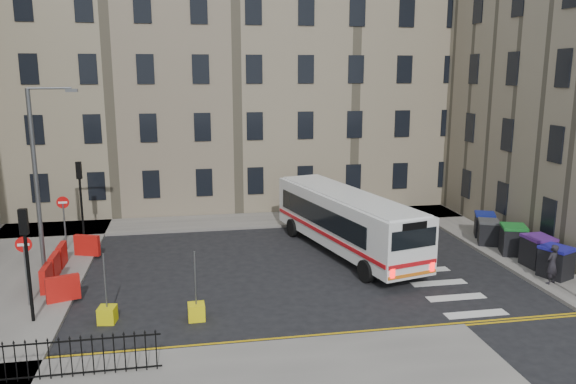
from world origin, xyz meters
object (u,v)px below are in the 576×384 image
object	(u,v)px
wheelie_bin_a	(556,262)
pedestrian	(552,264)
bus	(346,219)
bollard_chevron	(196,312)
wheelie_bin_e	(484,225)
streetlamp	(36,176)
wheelie_bin_b	(538,251)
wheelie_bin_d	(488,232)
wheelie_bin_c	(513,240)
bollard_yellow	(107,315)

from	to	relation	value
wheelie_bin_a	pedestrian	size ratio (longest dim) A/B	0.91
bus	bollard_chevron	distance (m)	10.02
wheelie_bin_e	bollard_chevron	distance (m)	17.22
streetlamp	pedestrian	xyz separation A→B (m)	(21.41, -6.04, -3.34)
wheelie_bin_e	bus	bearing A→B (deg)	-149.04
wheelie_bin_b	bollard_chevron	bearing A→B (deg)	-172.52
wheelie_bin_d	pedestrian	world-z (taller)	pedestrian
wheelie_bin_b	pedestrian	size ratio (longest dim) A/B	0.84
bus	wheelie_bin_d	xyz separation A→B (m)	(7.49, -0.35, -0.93)
bus	wheelie_bin_c	xyz separation A→B (m)	(7.83, -2.04, -0.84)
bollard_yellow	pedestrian	bearing A→B (deg)	0.82
wheelie_bin_d	wheelie_bin_e	xyz separation A→B (m)	(0.53, 1.33, 0.01)
wheelie_bin_c	pedestrian	world-z (taller)	pedestrian
bus	wheelie_bin_e	size ratio (longest dim) A/B	7.58
wheelie_bin_e	bollard_chevron	bearing A→B (deg)	-130.20
wheelie_bin_d	wheelie_bin_e	bearing A→B (deg)	92.65
wheelie_bin_b	wheelie_bin_d	size ratio (longest dim) A/B	0.98
wheelie_bin_b	bollard_yellow	xyz separation A→B (m)	(-18.55, -2.31, -0.57)
wheelie_bin_c	bollard_yellow	size ratio (longest dim) A/B	2.67
wheelie_bin_c	pedestrian	size ratio (longest dim) A/B	0.94
wheelie_bin_c	wheelie_bin_e	bearing A→B (deg)	106.83
wheelie_bin_b	pedestrian	distance (m)	2.18
bus	wheelie_bin_b	xyz separation A→B (m)	(7.92, -3.88, -0.85)
wheelie_bin_d	bollard_chevron	xyz separation A→B (m)	(-14.97, -6.16, -0.49)
pedestrian	bollard_yellow	world-z (taller)	pedestrian
wheelie_bin_a	wheelie_bin_e	world-z (taller)	wheelie_bin_a
wheelie_bin_b	pedestrian	bearing A→B (deg)	-111.55
wheelie_bin_a	wheelie_bin_d	xyz separation A→B (m)	(-0.37, 4.93, -0.05)
wheelie_bin_a	pedestrian	distance (m)	0.95
bollard_yellow	wheelie_bin_a	bearing A→B (deg)	2.83
wheelie_bin_b	wheelie_bin_e	bearing A→B (deg)	86.63
streetlamp	wheelie_bin_e	size ratio (longest dim) A/B	5.53
wheelie_bin_d	pedestrian	bearing A→B (deg)	-68.64
wheelie_bin_a	bollard_chevron	xyz separation A→B (m)	(-15.34, -1.23, -0.53)
wheelie_bin_c	wheelie_bin_d	bearing A→B (deg)	121.69
streetlamp	wheelie_bin_b	bearing A→B (deg)	-10.20
wheelie_bin_d	bollard_yellow	bearing A→B (deg)	-137.79
wheelie_bin_c	wheelie_bin_e	xyz separation A→B (m)	(0.19, 3.02, -0.07)
wheelie_bin_d	pedestrian	distance (m)	5.60
wheelie_bin_e	wheelie_bin_d	bearing A→B (deg)	-87.69
wheelie_bin_b	pedestrian	xyz separation A→B (m)	(-0.72, -2.05, 0.13)
wheelie_bin_a	wheelie_bin_d	size ratio (longest dim) A/B	1.07
bollard_yellow	wheelie_bin_b	bearing A→B (deg)	7.08
wheelie_bin_b	bollard_chevron	distance (m)	15.63
bus	bollard_yellow	bearing A→B (deg)	-163.77
wheelie_bin_c	bollard_yellow	distance (m)	18.93
wheelie_bin_d	wheelie_bin_e	distance (m)	1.43
pedestrian	bollard_chevron	xyz separation A→B (m)	(-14.68, -0.58, -0.70)
wheelie_bin_c	wheelie_bin_d	xyz separation A→B (m)	(-0.34, 1.70, -0.08)
wheelie_bin_b	wheelie_bin_d	xyz separation A→B (m)	(-0.43, 3.54, -0.08)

